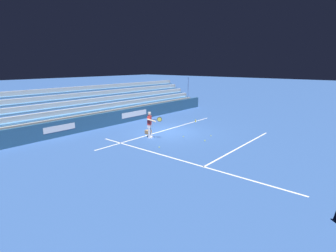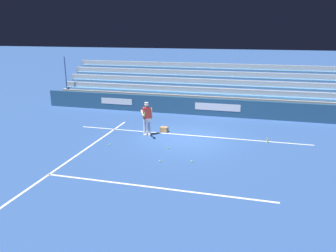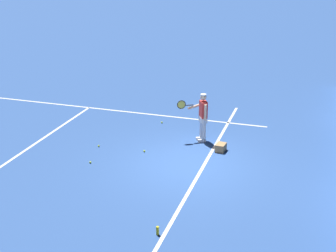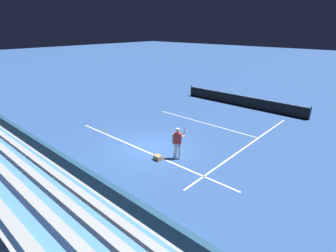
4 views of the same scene
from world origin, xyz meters
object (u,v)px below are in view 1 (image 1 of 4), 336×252
tennis_ball_toward_net (211,136)px  water_bottle (196,121)px  tennis_ball_by_box (159,147)px  ball_box_cardboard (148,132)px  tennis_player (150,125)px  tennis_ball_far_right (205,141)px  tennis_ball_midcourt (183,137)px

tennis_ball_toward_net → water_bottle: size_ratio=0.30×
water_bottle → tennis_ball_toward_net: bearing=47.2°
tennis_ball_by_box → ball_box_cardboard: bearing=-125.0°
ball_box_cardboard → water_bottle: bearing=175.4°
water_bottle → tennis_ball_by_box: bearing=17.7°
tennis_player → tennis_ball_far_right: (-1.62, 3.22, -0.86)m
ball_box_cardboard → tennis_ball_far_right: (-0.94, 4.05, -0.10)m
tennis_ball_toward_net → tennis_ball_far_right: bearing=14.1°
tennis_player → tennis_ball_by_box: size_ratio=25.98×
ball_box_cardboard → tennis_ball_toward_net: bearing=120.5°
tennis_ball_toward_net → tennis_ball_far_right: (1.26, 0.32, 0.00)m
ball_box_cardboard → tennis_ball_far_right: size_ratio=6.06×
ball_box_cardboard → tennis_ball_toward_net: size_ratio=6.06×
tennis_player → ball_box_cardboard: 1.31m
tennis_player → tennis_ball_midcourt: 2.37m
water_bottle → tennis_ball_midcourt: bearing=24.3°
tennis_ball_midcourt → tennis_ball_far_right: bearing=92.6°
tennis_ball_by_box → tennis_ball_far_right: bearing=154.9°
tennis_player → tennis_ball_far_right: tennis_player is taller
tennis_ball_toward_net → water_bottle: 4.51m
tennis_ball_midcourt → tennis_ball_by_box: same height
tennis_ball_toward_net → tennis_ball_far_right: 1.30m
tennis_ball_midcourt → water_bottle: bearing=-155.7°
ball_box_cardboard → tennis_ball_midcourt: bearing=109.7°
tennis_ball_midcourt → ball_box_cardboard: bearing=-70.3°
ball_box_cardboard → tennis_ball_midcourt: size_ratio=6.06×
tennis_player → tennis_ball_midcourt: bearing=134.3°
tennis_ball_toward_net → tennis_player: bearing=-45.2°
tennis_player → tennis_ball_by_box: 2.41m
tennis_ball_by_box → tennis_ball_far_right: (-2.84, 1.33, 0.00)m
tennis_player → tennis_ball_far_right: 3.71m
tennis_ball_far_right → water_bottle: 5.64m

